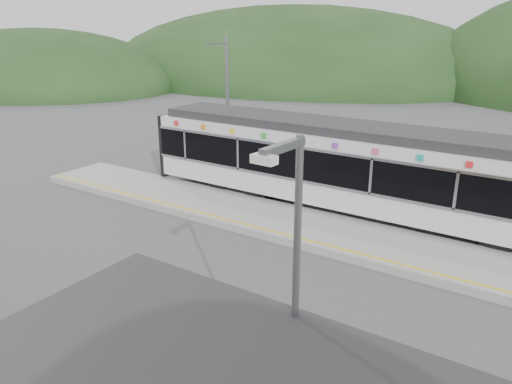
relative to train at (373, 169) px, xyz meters
The scene contains 7 objects.
ground 6.68m from the train, 109.25° to the right, with size 120.00×120.00×0.00m, color #4C4C4F.
hills 4.64m from the train, ahead, with size 146.00×149.00×26.00m.
platform 3.92m from the train, 127.83° to the right, with size 26.00×3.20×0.30m, color #9E9E99.
yellow_line 4.84m from the train, 117.66° to the right, with size 26.00×0.10×0.01m, color yellow.
train is the anchor object (origin of this frame).
catenary_mast_west 9.58m from the train, 164.26° to the left, with size 0.18×1.80×7.00m.
lamp_post 12.73m from the train, 75.23° to the right, with size 0.36×1.06×6.04m.
Camera 1 is at (8.73, -12.43, 7.59)m, focal length 35.00 mm.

